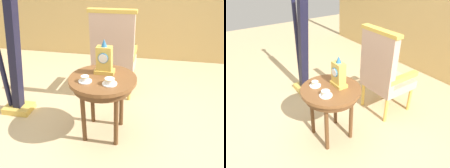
% 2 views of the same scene
% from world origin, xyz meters
% --- Properties ---
extents(ground_plane, '(10.00, 10.00, 0.00)m').
position_xyz_m(ground_plane, '(0.00, 0.00, 0.00)').
color(ground_plane, tan).
extents(side_table, '(0.64, 0.64, 0.64)m').
position_xyz_m(side_table, '(0.10, -0.02, 0.56)').
color(side_table, brown).
rests_on(side_table, ground).
extents(teacup_left, '(0.12, 0.12, 0.06)m').
position_xyz_m(teacup_left, '(-0.04, -0.13, 0.66)').
color(teacup_left, white).
rests_on(teacup_left, side_table).
extents(teacup_right, '(0.13, 0.13, 0.06)m').
position_xyz_m(teacup_right, '(0.19, -0.14, 0.67)').
color(teacup_right, white).
rests_on(teacup_right, side_table).
extents(mantel_clock, '(0.19, 0.11, 0.34)m').
position_xyz_m(mantel_clock, '(0.09, 0.08, 0.77)').
color(mantel_clock, gold).
rests_on(mantel_clock, side_table).
extents(armchair, '(0.56, 0.53, 1.14)m').
position_xyz_m(armchair, '(0.05, 0.78, 0.59)').
color(armchair, '#CCA893').
rests_on(armchair, ground).
extents(harp, '(0.40, 0.24, 1.71)m').
position_xyz_m(harp, '(-0.96, 0.16, 0.69)').
color(harp, gold).
rests_on(harp, ground).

